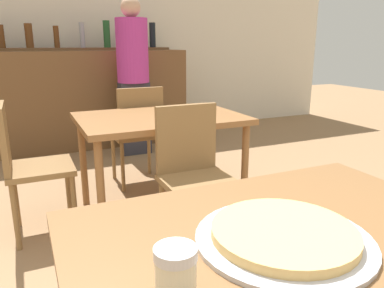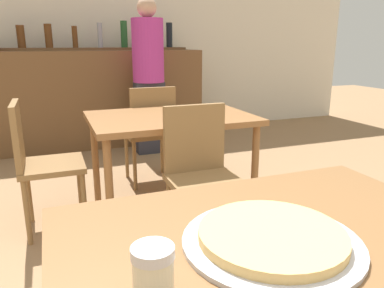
{
  "view_description": "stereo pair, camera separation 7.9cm",
  "coord_description": "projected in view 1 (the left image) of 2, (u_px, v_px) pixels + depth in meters",
  "views": [
    {
      "loc": [
        -0.57,
        -0.67,
        1.22
      ],
      "look_at": [
        -0.02,
        0.55,
        0.85
      ],
      "focal_mm": 35.0,
      "sensor_mm": 36.0,
      "label": 1
    },
    {
      "loc": [
        -0.5,
        -0.7,
        1.22
      ],
      "look_at": [
        -0.02,
        0.55,
        0.85
      ],
      "focal_mm": 35.0,
      "sensor_mm": 36.0,
      "label": 2
    }
  ],
  "objects": [
    {
      "name": "cheese_shaker",
      "position": [
        176.0,
        271.0,
        0.7
      ],
      "size": [
        0.08,
        0.08,
        0.1
      ],
      "color": "beige",
      "rests_on": "dining_table_near"
    },
    {
      "name": "chair_far_side_left",
      "position": [
        26.0,
        160.0,
        2.33
      ],
      "size": [
        0.4,
        0.4,
        0.87
      ],
      "rotation": [
        0.0,
        0.0,
        1.57
      ],
      "color": "olive",
      "rests_on": "ground_plane"
    },
    {
      "name": "person_standing",
      "position": [
        133.0,
        72.0,
        4.04
      ],
      "size": [
        0.34,
        0.34,
        1.67
      ],
      "color": "#2D2D38",
      "rests_on": "ground_plane"
    },
    {
      "name": "bar_back_shelf",
      "position": [
        69.0,
        43.0,
        4.37
      ],
      "size": [
        2.39,
        0.24,
        0.35
      ],
      "color": "brown",
      "rests_on": "bar_counter"
    },
    {
      "name": "bar_counter",
      "position": [
        76.0,
        100.0,
        4.43
      ],
      "size": [
        2.6,
        0.56,
        1.13
      ],
      "color": "brown",
      "rests_on": "ground_plane"
    },
    {
      "name": "dining_table_far",
      "position": [
        160.0,
        126.0,
        2.65
      ],
      "size": [
        1.13,
        0.8,
        0.72
      ],
      "color": "brown",
      "rests_on": "ground_plane"
    },
    {
      "name": "pizza_tray",
      "position": [
        284.0,
        235.0,
        0.9
      ],
      "size": [
        0.43,
        0.43,
        0.04
      ],
      "color": "#B7B7BC",
      "rests_on": "dining_table_near"
    },
    {
      "name": "chair_far_side_back",
      "position": [
        138.0,
        129.0,
        3.19
      ],
      "size": [
        0.4,
        0.4,
        0.87
      ],
      "rotation": [
        0.0,
        0.0,
        3.14
      ],
      "color": "olive",
      "rests_on": "ground_plane"
    },
    {
      "name": "wall_back",
      "position": [
        65.0,
        27.0,
        4.65
      ],
      "size": [
        8.0,
        0.05,
        2.8
      ],
      "color": "silver",
      "rests_on": "ground_plane"
    },
    {
      "name": "dining_table_near",
      "position": [
        287.0,
        264.0,
        0.96
      ],
      "size": [
        1.09,
        0.77,
        0.75
      ],
      "color": "brown",
      "rests_on": "ground_plane"
    },
    {
      "name": "chair_far_side_front",
      "position": [
        194.0,
        168.0,
        2.19
      ],
      "size": [
        0.4,
        0.4,
        0.87
      ],
      "color": "olive",
      "rests_on": "ground_plane"
    }
  ]
}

